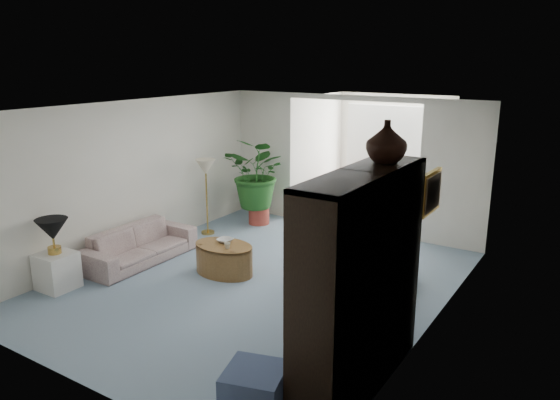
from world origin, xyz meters
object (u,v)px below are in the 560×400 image
Objects in this scene: plant_pot at (259,216)px; sunroom_chair_blue at (405,205)px; coffee_bowl at (225,240)px; side_table_dark at (397,263)px; floor_lamp at (206,167)px; wingback_chair at (344,251)px; end_table at (57,271)px; coffee_cup at (227,246)px; entertainment_cabinet at (360,281)px; sofa at (140,245)px; coffee_table at (224,259)px; framed_picture at (432,192)px; table_lamp at (52,229)px; cabinet_urn at (387,141)px; sunroom_chair_maroon at (337,194)px; ottoman at (255,391)px; sunroom_table at (383,194)px.

sunroom_chair_blue reaches higher than plant_pot.
coffee_bowl is 2.56m from side_table_dark.
wingback_chair is at bearing -9.92° from floor_lamp.
end_table is at bearing -98.98° from plant_pot.
entertainment_cabinet is (2.71, -1.37, 0.58)m from coffee_cup.
sofa is at bearing 81.57° from end_table.
wingback_chair is 1.62× the size of side_table_dark.
end_table is 0.90× the size of side_table_dark.
sunroom_chair_blue is (2.31, 1.74, 0.16)m from plant_pot.
floor_lamp is 0.38× the size of coffee_table.
framed_picture is 1.25× the size of plant_pot.
table_lamp is 4.49m from entertainment_cabinet.
end_table is 5.00m from cabinet_urn.
side_table_dark is 0.82× the size of sunroom_chair_maroon.
floor_lamp is 0.67× the size of ottoman.
floor_lamp reaches higher than coffee_table.
sunroom_chair_maroon is (-0.12, 3.97, -0.16)m from coffee_bowl.
table_lamp is (-0.20, -1.35, 0.59)m from sofa.
coffee_bowl is at bearing 176.00° from framed_picture.
entertainment_cabinet is 4.03× the size of ottoman.
sunroom_chair_maroon is (-2.45, 6.49, 0.11)m from ottoman.
wingback_chair reaches higher than ottoman.
entertainment_cabinet reaches higher than coffee_table.
entertainment_cabinet is at bearing -99.65° from framed_picture.
coffee_table is 4.07m from sunroom_chair_maroon.
sunroom_chair_maroon is at bearing 65.50° from floor_lamp.
cabinet_urn is at bearing 9.23° from end_table.
ottoman is at bearing -47.23° from coffee_bowl.
sunroom_chair_maroon reaches higher than sunroom_chair_blue.
entertainment_cabinet reaches higher than table_lamp.
coffee_cup reaches higher than sunroom_table.
ottoman is (2.13, -2.32, -0.28)m from coffee_cup.
sunroom_chair_blue reaches higher than side_table_dark.
framed_picture reaches higher than sunroom_chair_blue.
coffee_bowl is 0.56× the size of cabinet_urn.
coffee_table is at bearing 177.79° from framed_picture.
coffee_cup is at bearing -41.83° from floor_lamp.
sofa is at bearing -111.15° from sunroom_table.
coffee_cup reaches higher than ottoman.
table_lamp is 1.22× the size of floor_lamp.
sunroom_table is (2.20, 6.52, -0.60)m from table_lamp.
sunroom_table is at bearing 103.25° from ottoman.
plant_pot is at bearing 81.02° from table_lamp.
sunroom_chair_maroon is (-3.03, 5.04, -2.04)m from cabinet_urn.
cabinet_urn is 6.56m from sunroom_table.
plant_pot is (0.64, 4.03, -0.71)m from table_lamp.
cabinet_urn is at bearing -68.53° from sunroom_table.
framed_picture is 2.13× the size of coffee_bowl.
side_table_dark is (-0.78, 1.20, -1.41)m from framed_picture.
ottoman is 1.00× the size of sunroom_table.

